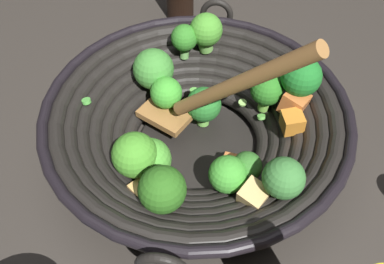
% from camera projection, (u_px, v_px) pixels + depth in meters
% --- Properties ---
extents(ground_plane, '(4.00, 4.00, 0.00)m').
position_uv_depth(ground_plane, '(196.00, 147.00, 0.58)').
color(ground_plane, '#332D28').
extents(wok, '(0.43, 0.40, 0.24)m').
position_uv_depth(wok, '(197.00, 121.00, 0.53)').
color(wok, black).
rests_on(wok, ground).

